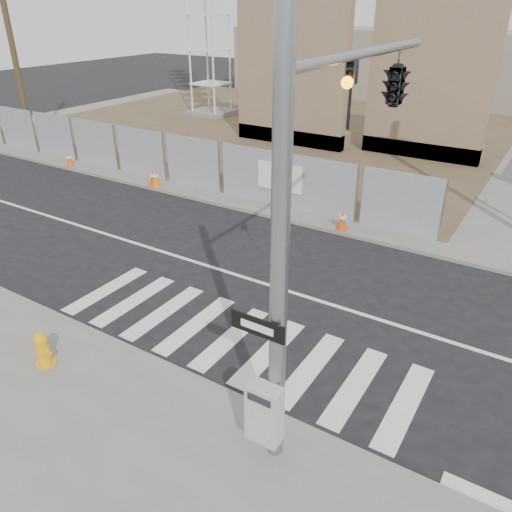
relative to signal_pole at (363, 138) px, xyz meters
The scene contains 12 objects.
ground 5.77m from the signal_pole, 140.66° to the left, with size 100.00×100.00×0.00m, color black.
sidewalk_far 16.91m from the signal_pole, 98.84° to the left, with size 50.00×20.00×0.12m, color slate.
signal_pole is the anchor object (origin of this frame).
chain_link_fence 14.80m from the signal_pole, 150.58° to the left, with size 24.60×0.04×2.00m, color gray.
concrete_wall_left 17.92m from the signal_pole, 122.11° to the left, with size 6.00×1.30×8.00m.
concrete_wall_right 16.46m from the signal_pole, 100.52° to the left, with size 5.50×1.30×8.00m.
utility_pole_left 21.84m from the signal_pole, 159.79° to the left, with size 1.60×0.28×10.00m.
fire_hydrant 7.48m from the signal_pole, 146.82° to the right, with size 0.51×0.51×0.77m.
traffic_cone_a 17.74m from the signal_pole, 158.64° to the left, with size 0.35×0.35×0.64m.
traffic_cone_b 13.36m from the signal_pole, 150.27° to the left, with size 0.41×0.41×0.64m.
traffic_cone_c 13.23m from the signal_pole, 149.92° to the left, with size 0.47×0.47×0.68m.
traffic_cone_d 8.08m from the signal_pole, 113.33° to the left, with size 0.42×0.42×0.69m.
Camera 1 is at (5.40, -10.01, 6.81)m, focal length 35.00 mm.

